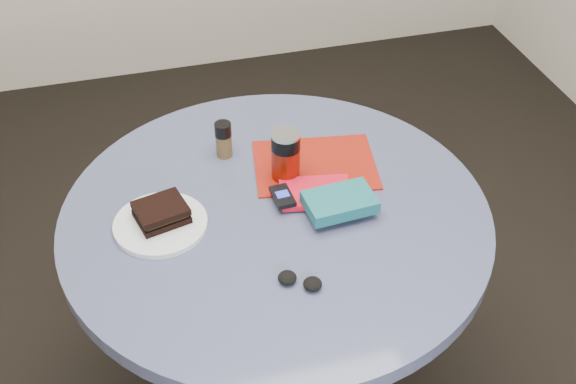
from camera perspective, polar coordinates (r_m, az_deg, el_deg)
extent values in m
cylinder|color=black|center=(1.95, -0.86, -9.86)|extent=(0.11, 0.11, 0.68)
cylinder|color=#3E4566|center=(1.69, -0.98, -1.99)|extent=(1.00, 1.00, 0.04)
cylinder|color=white|center=(1.66, -10.04, -2.52)|extent=(0.24, 0.24, 0.01)
cube|color=black|center=(1.65, -9.94, -1.90)|extent=(0.13, 0.12, 0.02)
cube|color=#2E2411|center=(1.65, -9.99, -1.59)|extent=(0.11, 0.10, 0.01)
cube|color=black|center=(1.64, -10.03, -1.28)|extent=(0.13, 0.12, 0.02)
cylinder|color=#6E1305|center=(1.74, -0.19, 2.30)|extent=(0.07, 0.07, 0.09)
cylinder|color=black|center=(1.70, -0.19, 3.97)|extent=(0.08, 0.08, 0.04)
cylinder|color=white|center=(1.69, -0.19, 4.56)|extent=(0.08, 0.08, 0.01)
cylinder|color=#4E3E21|center=(1.83, -5.08, 3.71)|extent=(0.05, 0.05, 0.06)
cylinder|color=black|center=(1.80, -5.17, 4.94)|extent=(0.05, 0.05, 0.03)
cube|color=maroon|center=(1.80, 2.14, 2.16)|extent=(0.33, 0.27, 0.01)
cube|color=red|center=(1.71, 2.19, -0.04)|extent=(0.18, 0.14, 0.01)
cube|color=#145661|center=(1.65, 4.11, -0.80)|extent=(0.16, 0.11, 0.03)
cube|color=black|center=(1.67, -0.44, -0.35)|extent=(0.05, 0.08, 0.01)
cube|color=#2433B5|center=(1.67, -0.44, -0.16)|extent=(0.03, 0.03, 0.00)
ellipsoid|color=black|center=(1.51, -0.06, -6.79)|extent=(0.06, 0.06, 0.02)
ellipsoid|color=black|center=(1.50, 1.95, -7.27)|extent=(0.06, 0.06, 0.02)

